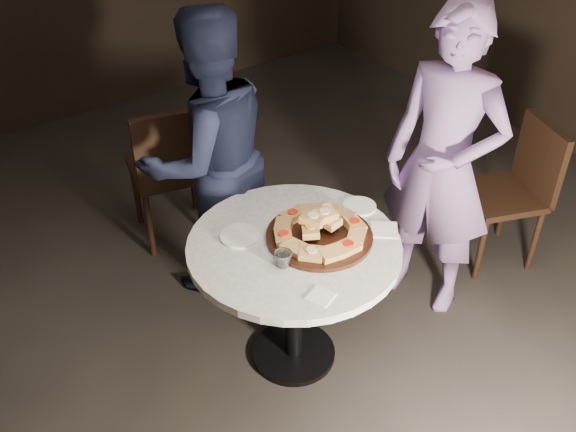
% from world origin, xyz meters
% --- Properties ---
extents(floor, '(7.00, 7.00, 0.00)m').
position_xyz_m(floor, '(0.00, 0.00, 0.00)').
color(floor, black).
rests_on(floor, ground).
extents(table, '(1.27, 1.27, 0.77)m').
position_xyz_m(table, '(-0.15, 0.02, 0.63)').
color(table, black).
rests_on(table, ground).
extents(serving_board, '(0.52, 0.52, 0.02)m').
position_xyz_m(serving_board, '(-0.03, -0.01, 0.78)').
color(serving_board, black).
rests_on(serving_board, table).
extents(focaccia_pile, '(0.46, 0.45, 0.12)m').
position_xyz_m(focaccia_pile, '(-0.02, -0.01, 0.83)').
color(focaccia_pile, '#B78647').
rests_on(focaccia_pile, serving_board).
extents(plate_left, '(0.26, 0.26, 0.01)m').
position_xyz_m(plate_left, '(-0.33, 0.22, 0.78)').
color(plate_left, white).
rests_on(plate_left, table).
extents(plate_right, '(0.18, 0.18, 0.01)m').
position_xyz_m(plate_right, '(0.30, 0.07, 0.78)').
color(plate_right, white).
rests_on(plate_right, table).
extents(water_glass, '(0.10, 0.10, 0.08)m').
position_xyz_m(water_glass, '(-0.29, -0.08, 0.81)').
color(water_glass, silver).
rests_on(water_glass, table).
extents(napkin_near, '(0.13, 0.13, 0.01)m').
position_xyz_m(napkin_near, '(-0.27, -0.34, 0.78)').
color(napkin_near, white).
rests_on(napkin_near, table).
extents(napkin_far, '(0.18, 0.18, 0.01)m').
position_xyz_m(napkin_far, '(0.27, -0.15, 0.78)').
color(napkin_far, white).
rests_on(napkin_far, table).
extents(chair_far, '(0.56, 0.58, 1.00)m').
position_xyz_m(chair_far, '(-0.16, 1.30, 0.57)').
color(chair_far, black).
rests_on(chair_far, ground).
extents(chair_right, '(0.58, 0.57, 0.93)m').
position_xyz_m(chair_right, '(1.48, -0.06, 0.53)').
color(chair_right, black).
rests_on(chair_right, ground).
extents(diner_navy, '(0.83, 0.65, 1.70)m').
position_xyz_m(diner_navy, '(-0.14, 0.84, 0.85)').
color(diner_navy, black).
rests_on(diner_navy, ground).
extents(diner_teal, '(0.61, 0.75, 1.77)m').
position_xyz_m(diner_teal, '(0.79, -0.02, 0.89)').
color(diner_teal, slate).
rests_on(diner_teal, ground).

